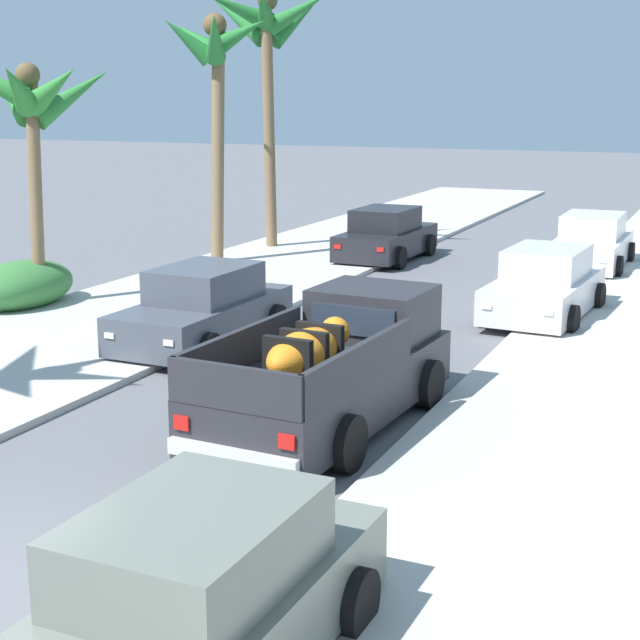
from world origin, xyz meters
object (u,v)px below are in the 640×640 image
(palm_tree_right_mid, at_px, (215,60))
(palm_tree_right_fore, at_px, (31,103))
(palm_tree_left_fore, at_px, (267,34))
(hedge_bush, at_px, (22,285))
(car_left_far, at_px, (191,608))
(car_left_near, at_px, (204,309))
(car_left_mid, at_px, (386,236))
(car_right_mid, at_px, (591,244))
(pickup_truck, at_px, (333,370))
(car_right_near, at_px, (545,286))

(palm_tree_right_mid, bearing_deg, palm_tree_right_fore, -97.13)
(palm_tree_left_fore, bearing_deg, hedge_bush, -96.73)
(car_left_far, bearing_deg, car_left_near, 120.06)
(car_left_near, height_order, hedge_bush, car_left_near)
(car_left_mid, distance_m, car_right_mid, 5.80)
(car_left_near, relative_size, car_left_far, 1.00)
(car_left_far, bearing_deg, palm_tree_right_fore, 133.78)
(pickup_truck, distance_m, car_left_near, 5.20)
(hedge_bush, bearing_deg, car_left_far, -44.54)
(car_left_far, xyz_separation_m, palm_tree_left_fore, (-9.82, 20.82, 5.81))
(palm_tree_right_mid, bearing_deg, palm_tree_left_fore, 89.43)
(car_left_near, distance_m, car_left_far, 11.18)
(palm_tree_right_mid, bearing_deg, car_right_mid, 20.13)
(car_left_near, bearing_deg, car_right_mid, 64.64)
(palm_tree_left_fore, xyz_separation_m, palm_tree_right_mid, (-0.03, -3.09, -0.87))
(car_right_near, height_order, car_right_mid, same)
(car_left_mid, xyz_separation_m, car_left_far, (5.81, -20.48, 0.00))
(pickup_truck, xyz_separation_m, car_left_far, (1.52, -6.45, -0.10))
(pickup_truck, relative_size, car_left_near, 1.24)
(hedge_bush, bearing_deg, car_left_near, -12.06)
(car_left_near, distance_m, palm_tree_right_fore, 6.53)
(car_left_near, xyz_separation_m, palm_tree_left_fore, (-4.22, 11.15, 5.81))
(palm_tree_right_fore, distance_m, palm_tree_right_mid, 6.74)
(car_right_near, xyz_separation_m, car_right_mid, (-0.02, 6.66, 0.00))
(car_left_mid, bearing_deg, palm_tree_right_fore, -117.52)
(car_left_near, bearing_deg, palm_tree_right_mid, 117.82)
(pickup_truck, distance_m, car_left_far, 6.63)
(car_left_near, bearing_deg, car_left_mid, 91.14)
(car_left_far, height_order, palm_tree_left_fore, palm_tree_left_fore)
(palm_tree_left_fore, distance_m, hedge_bush, 11.70)
(pickup_truck, xyz_separation_m, car_right_mid, (1.44, 14.87, -0.10))
(car_left_near, relative_size, palm_tree_left_fore, 0.55)
(pickup_truck, bearing_deg, palm_tree_right_mid, 126.46)
(car_right_mid, bearing_deg, palm_tree_left_fore, -177.07)
(pickup_truck, xyz_separation_m, car_left_near, (-4.08, 3.22, -0.10))
(car_left_near, bearing_deg, car_right_near, 42.00)
(car_right_mid, relative_size, hedge_bush, 1.52)
(car_left_far, xyz_separation_m, hedge_bush, (-11.00, 10.83, -0.16))
(car_right_near, xyz_separation_m, palm_tree_right_mid, (-9.80, 3.07, 4.94))
(car_left_near, height_order, car_left_mid, same)
(hedge_bush, bearing_deg, pickup_truck, -24.75)
(car_left_far, bearing_deg, car_right_near, 90.22)
(car_right_near, bearing_deg, car_left_mid, 134.70)
(car_left_mid, height_order, palm_tree_right_fore, palm_tree_right_fore)
(car_right_near, relative_size, car_left_far, 1.01)
(hedge_bush, bearing_deg, car_right_mid, 43.84)
(car_left_near, height_order, palm_tree_right_mid, palm_tree_right_mid)
(pickup_truck, relative_size, car_right_near, 1.22)
(car_left_far, bearing_deg, pickup_truck, 103.23)
(pickup_truck, bearing_deg, car_right_near, 79.90)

